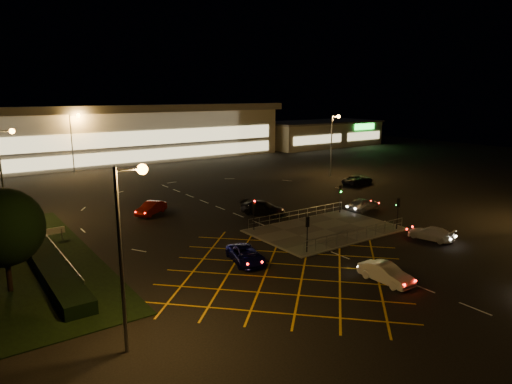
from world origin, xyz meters
TOP-DOWN VIEW (x-y plane):
  - ground at (0.00, 0.00)m, footprint 180.00×180.00m
  - pedestrian_island at (2.00, -2.00)m, footprint 14.00×9.00m
  - hedge at (-23.00, 6.00)m, footprint 2.00×26.00m
  - supermarket at (0.00, 61.95)m, footprint 72.00×26.50m
  - retail_unit_a at (46.00, 53.97)m, footprint 18.80×14.80m
  - retail_unit_b at (62.00, 53.96)m, footprint 14.80×14.80m
  - streetlight_sw at (-21.56, -12.00)m, footprint 1.78×0.56m
  - streetlight_nw at (-23.56, 18.00)m, footprint 1.78×0.56m
  - streetlight_ne at (24.44, 20.00)m, footprint 1.78×0.56m
  - streetlight_far_left at (-9.56, 48.00)m, footprint 1.78×0.56m
  - streetlight_far_right at (30.44, 50.00)m, footprint 1.78×0.56m
  - signal_sw at (-4.00, -5.99)m, footprint 0.28×0.30m
  - signal_se at (8.00, -5.99)m, footprint 0.28×0.30m
  - signal_nw at (-4.00, 1.99)m, footprint 0.28×0.30m
  - signal_ne at (8.00, 1.99)m, footprint 0.28×0.30m
  - tree_e at (-26.00, 0.00)m, footprint 5.40×5.40m
  - car_queue_white at (-3.36, -13.92)m, footprint 1.48×4.24m
  - car_left_blue at (-9.50, -4.74)m, footprint 3.27×5.14m
  - car_far_dkgrey at (0.44, 6.57)m, footprint 4.50×5.55m
  - car_right_silver at (11.18, 1.32)m, footprint 4.41×1.88m
  - car_circ_red at (-9.90, 13.99)m, footprint 4.52×3.75m
  - car_east_grey at (22.16, 12.25)m, footprint 5.69×3.22m
  - car_approach_white at (8.08, -9.82)m, footprint 2.50×4.50m

SIDE VIEW (x-z plane):
  - ground at x=0.00m, z-range 0.00..0.00m
  - pedestrian_island at x=2.00m, z-range 0.00..0.12m
  - hedge at x=-23.00m, z-range 0.00..1.00m
  - car_approach_white at x=8.08m, z-range 0.00..1.23m
  - car_left_blue at x=-9.50m, z-range 0.00..1.32m
  - car_queue_white at x=-3.36m, z-range 0.00..1.40m
  - car_circ_red at x=-9.90m, z-range 0.00..1.46m
  - car_right_silver at x=11.18m, z-range 0.00..1.48m
  - car_east_grey at x=22.16m, z-range 0.00..1.50m
  - car_far_dkgrey at x=0.44m, z-range 0.00..1.51m
  - signal_sw at x=-4.00m, z-range 0.79..3.94m
  - signal_se at x=8.00m, z-range 0.79..3.94m
  - signal_nw at x=-4.00m, z-range 0.79..3.94m
  - signal_ne at x=8.00m, z-range 0.79..3.94m
  - retail_unit_a at x=46.00m, z-range 0.04..6.39m
  - retail_unit_b at x=62.00m, z-range 0.05..6.40m
  - tree_e at x=-26.00m, z-range 0.97..8.32m
  - supermarket at x=0.00m, z-range 0.06..10.56m
  - streetlight_sw at x=-21.56m, z-range 1.55..11.58m
  - streetlight_nw at x=-23.56m, z-range 1.55..11.58m
  - streetlight_ne at x=24.44m, z-range 1.55..11.58m
  - streetlight_far_left at x=-9.56m, z-range 1.55..11.58m
  - streetlight_far_right at x=30.44m, z-range 1.55..11.58m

